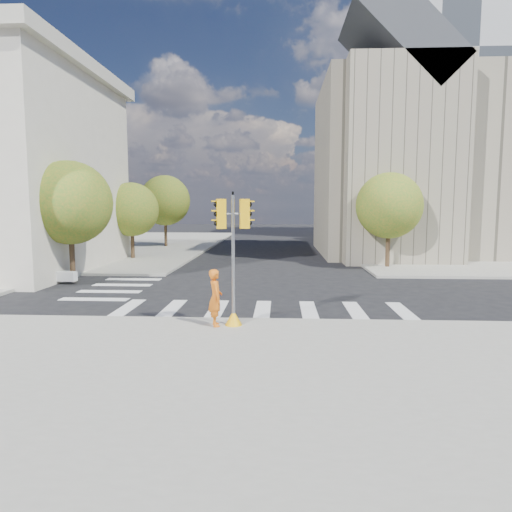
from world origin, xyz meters
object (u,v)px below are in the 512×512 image
Objects in this scene: photographer at (215,298)px; lamp_far at (353,200)px; planter_wall at (23,275)px; lamp_near at (383,198)px; traffic_signal at (233,270)px.

lamp_far is at bearing -32.81° from photographer.
planter_wall is (-21.00, -24.42, -4.18)m from lamp_far.
lamp_near and lamp_far have the same top height.
planter_wall is at bearing 130.41° from traffic_signal.
traffic_signal is 1.08m from photographer.
photographer is (-9.53, -33.09, -3.49)m from lamp_far.
traffic_signal is at bearing -29.04° from planter_wall.
lamp_far is at bearing 60.63° from traffic_signal.
planter_wall is (-21.00, -10.42, -4.18)m from lamp_near.
planter_wall is at bearing -130.69° from lamp_far.
lamp_near is 23.81m from planter_wall.
lamp_far reaches higher than traffic_signal.
planter_wall is at bearing -153.61° from lamp_near.
lamp_far is (0.00, 14.00, 0.00)m from lamp_near.
planter_wall is (-12.05, 8.56, -1.59)m from traffic_signal.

